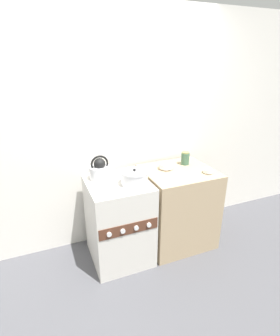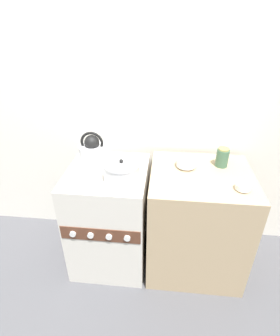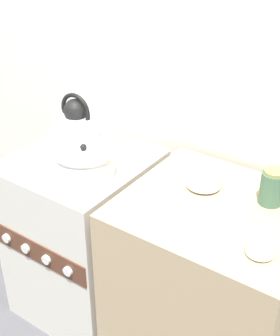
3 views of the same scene
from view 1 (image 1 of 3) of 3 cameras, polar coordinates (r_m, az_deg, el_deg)
name	(u,v)px [view 1 (image 1 of 3)]	position (r m, az deg, el deg)	size (l,w,h in m)	color
ground_plane	(130,275)	(2.78, -2.19, -22.26)	(12.00, 12.00, 0.00)	#4C4C51
wall_back	(104,134)	(2.78, -7.84, 7.42)	(7.00, 0.06, 2.50)	silver
stove	(119,221)	(2.74, -4.60, -11.39)	(0.59, 0.64, 0.88)	beige
counter	(177,207)	(3.00, 8.05, -8.30)	(0.74, 0.67, 0.88)	tan
kettle	(100,170)	(2.58, -8.65, -0.50)	(0.25, 0.21, 0.24)	silver
cooking_pot	(135,178)	(2.44, -1.20, -2.16)	(0.25, 0.25, 0.16)	silver
enamel_bowl	(166,166)	(2.80, 5.67, 0.47)	(0.14, 0.14, 0.07)	white
small_ceramic_bowl	(208,171)	(2.78, 14.59, -0.59)	(0.10, 0.10, 0.05)	white
storage_jar	(185,158)	(2.96, 9.81, 2.10)	(0.09, 0.09, 0.15)	#3F664C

